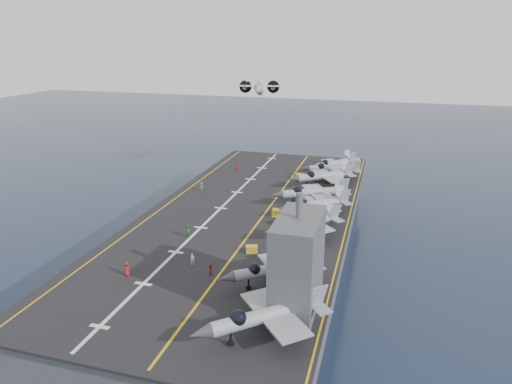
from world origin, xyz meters
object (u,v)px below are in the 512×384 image
(island_superstructure, at_px, (298,253))
(tow_cart_a, at_px, (252,249))
(fighter_jet_0, at_px, (267,313))
(transport_plane, at_px, (259,90))

(island_superstructure, distance_m, tow_cart_a, 17.82)
(island_superstructure, xyz_separation_m, fighter_jet_0, (-2.06, -6.02, -4.74))
(island_superstructure, distance_m, fighter_jet_0, 7.93)
(tow_cart_a, height_order, transport_plane, transport_plane)
(island_superstructure, height_order, tow_cart_a, island_superstructure)
(fighter_jet_0, xyz_separation_m, transport_plane, (-26.87, 90.98, 13.94))
(island_superstructure, height_order, fighter_jet_0, island_superstructure)
(fighter_jet_0, height_order, transport_plane, transport_plane)
(island_superstructure, relative_size, transport_plane, 0.65)
(tow_cart_a, distance_m, transport_plane, 75.99)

